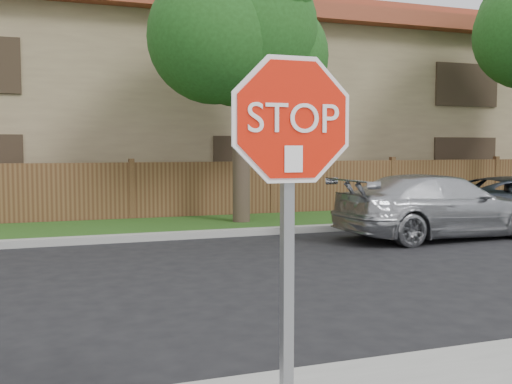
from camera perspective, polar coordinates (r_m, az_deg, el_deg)
name	(u,v)px	position (r m, az deg, el deg)	size (l,w,h in m)	color
ground	(319,375)	(5.51, 6.05, -16.98)	(90.00, 90.00, 0.00)	black
far_curb	(154,237)	(13.11, -9.69, -4.22)	(70.00, 0.30, 0.15)	gray
grass_strip	(142,228)	(14.72, -10.82, -3.36)	(70.00, 3.00, 0.12)	#1E4714
fence	(132,193)	(16.22, -11.74, -0.05)	(70.00, 0.12, 1.60)	#4D2F1B
apartment_building	(108,104)	(21.79, -13.94, 8.18)	(35.20, 9.20, 7.20)	#887354
tree_mid	(243,30)	(15.24, -1.21, 15.16)	(4.80, 3.90, 7.35)	#382B21
stop_sign	(290,176)	(3.41, 3.30, 1.49)	(1.01, 0.13, 2.55)	gray
sedan_right	(439,206)	(13.79, 17.07, -1.30)	(1.97, 4.84, 1.40)	#A4A6AB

